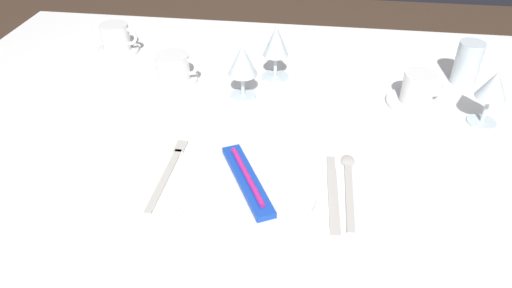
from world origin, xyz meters
The scene contains 16 objects.
dining_table centered at (0.00, 0.00, 0.66)m, with size 1.80×1.11×0.74m.
dinner_plate centered at (-0.04, -0.27, 0.75)m, with size 0.27×0.27×0.02m, color white.
toothbrush_package centered at (-0.04, -0.27, 0.77)m, with size 0.13×0.20×0.02m.
fork_outer centered at (-0.20, -0.24, 0.74)m, with size 0.02×0.22×0.00m.
dinner_knife centered at (0.12, -0.27, 0.74)m, with size 0.03×0.22×0.00m.
spoon_soup centered at (0.15, -0.22, 0.74)m, with size 0.03×0.22×0.01m.
saucer_left centered at (-0.50, 0.27, 0.74)m, with size 0.12×0.12×0.01m, color white.
coffee_cup_left centered at (-0.50, 0.27, 0.79)m, with size 0.10×0.08×0.07m.
saucer_right centered at (-0.29, 0.12, 0.74)m, with size 0.12×0.12×0.01m, color white.
coffee_cup_right centered at (-0.29, 0.12, 0.78)m, with size 0.11×0.08×0.07m.
saucer_far centered at (0.32, 0.09, 0.74)m, with size 0.14×0.14×0.01m, color white.
coffee_cup_far centered at (0.32, 0.09, 0.79)m, with size 0.10×0.08×0.07m.
wine_glass_centre centered at (-0.10, 0.07, 0.83)m, with size 0.07×0.07×0.14m.
wine_glass_left centered at (0.46, 0.02, 0.83)m, with size 0.07×0.07×0.13m.
wine_glass_right centered at (-0.03, 0.18, 0.84)m, with size 0.07×0.07×0.14m.
drink_tumbler centered at (0.46, 0.22, 0.79)m, with size 0.06×0.06×0.11m.
Camera 1 is at (0.07, -0.92, 1.33)m, focal length 32.64 mm.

